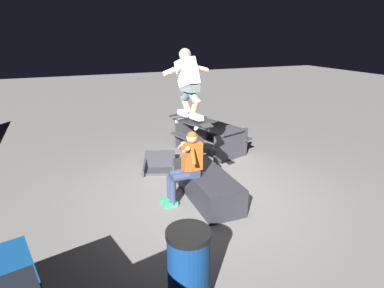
{
  "coord_description": "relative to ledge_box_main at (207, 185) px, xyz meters",
  "views": [
    {
      "loc": [
        -4.99,
        2.34,
        2.95
      ],
      "look_at": [
        -0.09,
        0.33,
        1.1
      ],
      "focal_mm": 29.88,
      "sensor_mm": 36.0,
      "label": 1
    }
  ],
  "objects": [
    {
      "name": "skateboard",
      "position": [
        -0.02,
        0.35,
        1.28
      ],
      "size": [
        1.04,
        0.44,
        0.13
      ],
      "color": "black"
    },
    {
      "name": "picnic_table_back",
      "position": [
        2.23,
        -1.12,
        0.25
      ],
      "size": [
        2.01,
        1.77,
        0.75
      ],
      "color": "#38383D",
      "rests_on": "ground"
    },
    {
      "name": "skater_airborne",
      "position": [
        0.03,
        0.36,
        1.97
      ],
      "size": [
        0.64,
        0.88,
        1.12
      ],
      "color": "white"
    },
    {
      "name": "trash_bin",
      "position": [
        -2.17,
        1.24,
        0.22
      ],
      "size": [
        0.5,
        0.5,
        0.94
      ],
      "color": "navy",
      "rests_on": "ground"
    },
    {
      "name": "kicker_ramp",
      "position": [
        1.71,
        0.42,
        -0.2
      ],
      "size": [
        1.15,
        1.01,
        0.34
      ],
      "color": "#38383D",
      "rests_on": "ground"
    },
    {
      "name": "ledge_box_main",
      "position": [
        0.0,
        0.0,
        0.0
      ],
      "size": [
        1.82,
        0.72,
        0.5
      ],
      "primitive_type": "cube",
      "rotation": [
        0.0,
        0.0,
        -0.02
      ],
      "color": "#28282D",
      "rests_on": "ground"
    },
    {
      "name": "ground_plane",
      "position": [
        0.11,
        -0.03,
        -0.25
      ],
      "size": [
        40.0,
        40.0,
        0.0
      ],
      "primitive_type": "plane",
      "color": "slate"
    },
    {
      "name": "person_sitting_on_ledge",
      "position": [
        0.02,
        0.4,
        0.5
      ],
      "size": [
        0.59,
        0.75,
        1.34
      ],
      "color": "#2D3856",
      "rests_on": "ground"
    }
  ]
}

